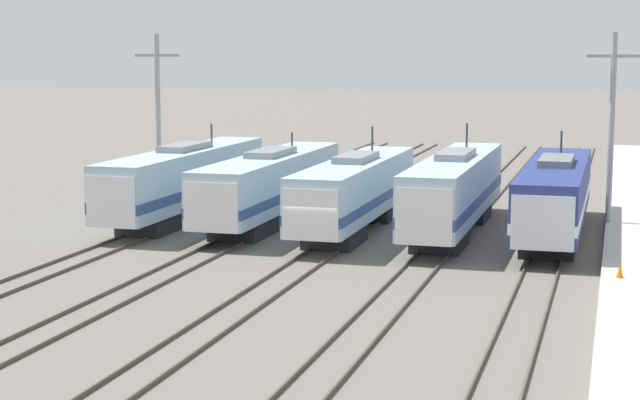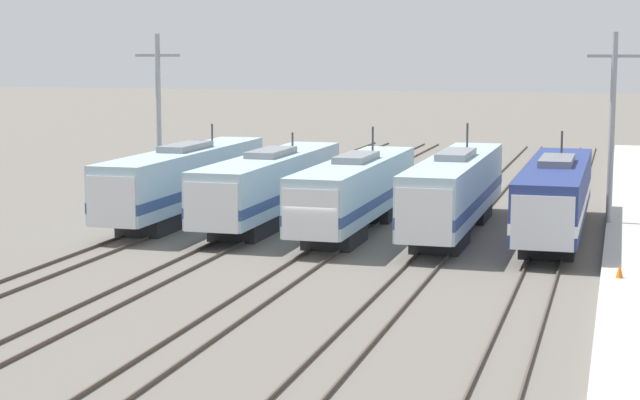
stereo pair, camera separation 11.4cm
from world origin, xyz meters
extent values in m
plane|color=#666059|center=(0.00, 0.00, 0.00)|extent=(400.00, 400.00, 0.00)
cube|color=#4C4238|center=(-10.97, 0.00, 0.07)|extent=(0.07, 120.00, 0.15)
cube|color=#4C4238|center=(-9.53, 0.00, 0.07)|extent=(0.07, 120.00, 0.15)
cube|color=#4C4238|center=(-5.84, 0.00, 0.07)|extent=(0.07, 120.00, 0.15)
cube|color=#4C4238|center=(-4.41, 0.00, 0.07)|extent=(0.07, 120.00, 0.15)
cube|color=#4C4238|center=(-0.72, 0.00, 0.07)|extent=(0.07, 120.00, 0.15)
cube|color=#4C4238|center=(0.72, 0.00, 0.07)|extent=(0.07, 120.00, 0.15)
cube|color=#4C4238|center=(4.41, 0.00, 0.07)|extent=(0.07, 120.00, 0.15)
cube|color=#4C4238|center=(5.84, 0.00, 0.07)|extent=(0.07, 120.00, 0.15)
cube|color=#4C4238|center=(9.53, 0.00, 0.07)|extent=(0.07, 120.00, 0.15)
cube|color=#4C4238|center=(10.97, 0.00, 0.07)|extent=(0.07, 120.00, 0.15)
cube|color=#232326|center=(-10.25, 4.37, 0.47)|extent=(2.39, 4.06, 0.95)
cube|color=#232326|center=(-10.25, 13.60, 0.47)|extent=(2.39, 4.06, 0.95)
cube|color=#9EBCCC|center=(-10.25, 8.98, 2.44)|extent=(2.81, 18.45, 2.98)
cube|color=navy|center=(-10.25, 8.98, 1.84)|extent=(2.85, 18.49, 0.54)
cube|color=silver|center=(-10.25, 0.68, 2.21)|extent=(2.58, 2.05, 2.53)
cube|color=black|center=(-10.25, -0.26, 2.77)|extent=(2.20, 0.08, 0.71)
cube|color=gray|center=(-10.25, 8.98, 4.10)|extent=(1.54, 4.61, 0.35)
cylinder|color=#38383D|center=(-10.25, 13.04, 4.53)|extent=(0.12, 0.12, 1.20)
cube|color=#232326|center=(-5.12, 4.34, 0.47)|extent=(2.52, 3.95, 0.95)
cube|color=#232326|center=(-5.12, 13.32, 0.47)|extent=(2.52, 3.95, 0.95)
cube|color=#9EBCCC|center=(-5.12, 8.83, 2.35)|extent=(2.97, 17.96, 2.80)
cube|color=navy|center=(-5.12, 8.83, 1.79)|extent=(3.01, 18.00, 0.50)
cube|color=silver|center=(-5.12, 0.89, 2.14)|extent=(2.73, 2.28, 2.38)
cube|color=black|center=(-5.12, -0.17, 2.67)|extent=(2.32, 0.08, 0.67)
cube|color=gray|center=(-5.12, 8.83, 3.93)|extent=(1.63, 4.49, 0.35)
cylinder|color=#38383D|center=(-5.12, 12.78, 4.24)|extent=(0.12, 0.12, 0.98)
cube|color=#232326|center=(0.00, 3.29, 0.47)|extent=(2.44, 3.79, 0.95)
cube|color=#232326|center=(0.00, 11.91, 0.47)|extent=(2.44, 3.79, 0.95)
cube|color=#9EBCCC|center=(0.00, 7.60, 2.34)|extent=(2.87, 17.23, 2.78)
cube|color=navy|center=(0.00, 7.60, 1.79)|extent=(2.91, 17.27, 0.50)
cube|color=silver|center=(0.00, 0.05, 2.13)|extent=(2.64, 2.32, 2.37)
cube|color=black|center=(0.00, -1.03, 2.65)|extent=(2.24, 0.08, 0.66)
cube|color=gray|center=(0.00, 7.60, 3.91)|extent=(1.58, 4.31, 0.35)
cylinder|color=#38383D|center=(0.00, 11.39, 4.50)|extent=(0.12, 0.12, 1.54)
cube|color=#232326|center=(5.12, 3.85, 0.47)|extent=(2.36, 4.04, 0.95)
cube|color=#232326|center=(5.12, 13.03, 0.47)|extent=(2.36, 4.04, 0.95)
cube|color=#9EBCCC|center=(5.12, 8.44, 2.45)|extent=(2.77, 18.36, 3.00)
cube|color=navy|center=(5.12, 8.44, 1.85)|extent=(2.81, 18.40, 0.54)
cube|color=silver|center=(5.12, 0.22, 2.23)|extent=(2.55, 2.13, 2.55)
cube|color=black|center=(5.12, -0.76, 2.79)|extent=(2.17, 0.08, 0.71)
cube|color=gray|center=(5.12, 8.44, 4.13)|extent=(1.53, 4.59, 0.35)
cylinder|color=#38383D|center=(5.12, 12.48, 4.72)|extent=(0.12, 0.12, 1.54)
cube|color=black|center=(10.25, 4.02, 0.47)|extent=(2.50, 4.04, 0.95)
cube|color=black|center=(10.25, 13.20, 0.47)|extent=(2.50, 4.04, 0.95)
cube|color=navy|center=(10.25, 8.61, 2.35)|extent=(2.94, 18.37, 2.80)
cube|color=silver|center=(10.25, 8.61, 1.79)|extent=(2.98, 18.41, 0.50)
cube|color=silver|center=(10.25, 0.35, 2.14)|extent=(2.70, 2.05, 2.38)
cube|color=black|center=(10.25, -0.59, 2.67)|extent=(2.30, 0.08, 0.67)
cube|color=slate|center=(10.25, 8.61, 3.93)|extent=(1.62, 4.59, 0.35)
cylinder|color=#38383D|center=(10.25, 12.65, 4.45)|extent=(0.12, 0.12, 1.39)
cylinder|color=gray|center=(-13.03, 11.57, 5.22)|extent=(0.30, 0.30, 10.44)
cube|color=gray|center=(-13.03, 11.57, 9.19)|extent=(2.79, 0.16, 0.16)
cylinder|color=gray|center=(12.86, 11.57, 5.22)|extent=(0.30, 0.30, 10.44)
cube|color=gray|center=(12.86, 11.57, 9.19)|extent=(2.79, 0.16, 0.16)
cone|color=orange|center=(13.50, -2.80, 0.69)|extent=(0.30, 0.30, 0.57)
camera|label=1|loc=(13.28, -46.65, 9.50)|focal=60.00mm
camera|label=2|loc=(13.39, -46.62, 9.50)|focal=60.00mm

